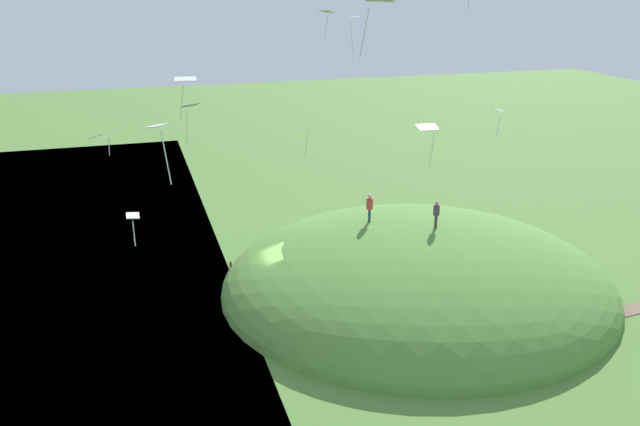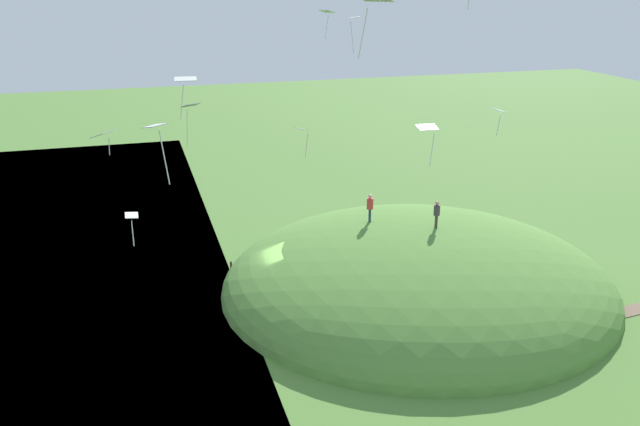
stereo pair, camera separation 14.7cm
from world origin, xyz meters
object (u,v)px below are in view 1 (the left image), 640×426
kite_11 (104,134)px  kite_1 (428,129)px  kite_7 (374,0)px  kite_2 (327,13)px  kite_8 (133,218)px  kite_3 (185,81)px  kite_9 (499,112)px  kite_6 (302,132)px  kite_4 (190,108)px  person_on_hilltop (436,211)px  mooring_post (231,269)px  kite_0 (159,133)px  kite_12 (354,21)px  person_walking_path (370,204)px

kite_11 → kite_1: bearing=-13.3°
kite_1 → kite_7: (-5.96, -7.74, 6.27)m
kite_2 → kite_8: 19.00m
kite_2 → kite_3: (-8.38, -4.06, -2.83)m
kite_9 → kite_11: kite_9 is taller
kite_2 → kite_8: (-11.38, -13.96, -6.04)m
kite_6 → kite_4: bearing=-164.2°
person_on_hilltop → kite_2: size_ratio=1.05×
kite_3 → kite_1: bearing=-18.9°
person_on_hilltop → kite_9: kite_9 is taller
kite_1 → kite_6: (-4.53, 6.83, -1.32)m
person_on_hilltop → kite_6: (-7.42, 2.71, 4.61)m
kite_9 → mooring_post: (-11.51, 10.07, -10.97)m
person_on_hilltop → kite_3: kite_3 is taller
kite_4 → kite_7: 14.78m
kite_0 → kite_3: kite_0 is taller
person_on_hilltop → mooring_post: bearing=-101.5°
person_on_hilltop → kite_0: 21.79m
kite_2 → kite_6: kite_2 is taller
kite_9 → kite_1: bearing=147.6°
kite_2 → kite_12: 2.33m
person_walking_path → kite_4: bearing=-71.0°
kite_2 → mooring_post: (-5.99, 0.45, -15.04)m
kite_4 → kite_8: bearing=-106.3°
kite_0 → kite_7: (7.14, 0.35, 3.82)m
kite_2 → kite_3: 9.73m
kite_1 → kite_9: size_ratio=1.63×
kite_1 → kite_6: bearing=123.6°
kite_3 → kite_4: (0.25, 1.24, -1.56)m
kite_4 → kite_9: bearing=-26.5°
kite_3 → mooring_post: size_ratio=2.16×
kite_7 → kite_8: bearing=168.7°
person_on_hilltop → kite_2: bearing=-115.3°
kite_9 → kite_3: bearing=158.2°
kite_1 → kite_4: kite_4 is taller
kite_6 → kite_9: size_ratio=1.42×
kite_0 → kite_11: size_ratio=1.45×
person_walking_path → kite_0: bearing=-30.2°
kite_7 → kite_0: bearing=-177.2°
kite_3 → kite_0: bearing=-99.4°
person_walking_path → kite_2: (-2.37, 1.32, 11.09)m
kite_4 → kite_8: size_ratio=2.01×
kite_0 → kite_1: size_ratio=1.01×
kite_1 → kite_0: bearing=-148.3°
kite_12 → mooring_post: 16.46m
kite_0 → kite_7: size_ratio=0.97×
kite_2 → kite_3: kite_2 is taller
kite_11 → kite_8: bearing=-84.3°
person_on_hilltop → kite_12: size_ratio=0.84×
kite_3 → kite_8: kite_3 is taller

